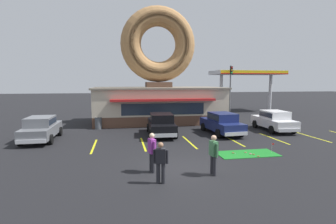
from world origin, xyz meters
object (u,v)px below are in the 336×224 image
(golf_ball, at_px, (235,153))
(putting_flag_pin, at_px, (273,146))
(car_grey, at_px, (41,128))
(pedestrian_hooded_kid, at_px, (214,153))
(trash_bin, at_px, (98,123))
(car_black, at_px, (161,123))
(pedestrian_blue_sweater_man, at_px, (152,151))
(car_white, at_px, (274,120))
(pedestrian_leather_jacket_man, at_px, (161,161))
(traffic_light_pole, at_px, (231,83))
(car_navy, at_px, (222,122))

(golf_ball, distance_m, putting_flag_pin, 2.10)
(car_grey, distance_m, pedestrian_hooded_kid, 12.22)
(golf_ball, bearing_deg, trash_bin, 130.80)
(putting_flag_pin, distance_m, car_black, 7.94)
(car_grey, height_order, trash_bin, car_grey)
(pedestrian_blue_sweater_man, relative_size, pedestrian_hooded_kid, 1.01)
(car_white, height_order, pedestrian_blue_sweater_man, pedestrian_blue_sweater_man)
(pedestrian_leather_jacket_man, bearing_deg, pedestrian_blue_sweater_man, 97.95)
(pedestrian_hooded_kid, bearing_deg, putting_flag_pin, 30.80)
(car_white, xyz_separation_m, car_grey, (-17.27, -0.47, 0.00))
(car_grey, bearing_deg, traffic_light_pole, 31.82)
(trash_bin, bearing_deg, pedestrian_leather_jacket_man, -75.00)
(pedestrian_blue_sweater_man, bearing_deg, putting_flag_pin, 14.56)
(car_white, height_order, traffic_light_pole, traffic_light_pole)
(putting_flag_pin, height_order, pedestrian_hooded_kid, pedestrian_hooded_kid)
(car_navy, xyz_separation_m, pedestrian_hooded_kid, (-3.65, -8.20, 0.08))
(car_navy, bearing_deg, pedestrian_blue_sweater_man, -129.70)
(car_white, relative_size, pedestrian_blue_sweater_man, 2.69)
(car_black, relative_size, pedestrian_hooded_kid, 2.72)
(golf_ball, xyz_separation_m, pedestrian_leather_jacket_man, (-4.58, -3.27, 0.85))
(car_navy, relative_size, pedestrian_leather_jacket_man, 2.88)
(pedestrian_hooded_kid, distance_m, traffic_light_pole, 21.81)
(pedestrian_hooded_kid, xyz_separation_m, pedestrian_leather_jacket_man, (-2.30, -0.49, -0.05))
(pedestrian_blue_sweater_man, relative_size, trash_bin, 1.77)
(car_grey, bearing_deg, pedestrian_hooded_kid, -42.41)
(car_white, xyz_separation_m, car_black, (-9.13, -0.16, 0.00))
(car_white, xyz_separation_m, traffic_light_pole, (0.99, 10.85, 2.84))
(pedestrian_leather_jacket_man, xyz_separation_m, traffic_light_pole, (11.54, 20.06, 2.81))
(putting_flag_pin, distance_m, pedestrian_hooded_kid, 5.07)
(pedestrian_leather_jacket_man, bearing_deg, car_navy, 55.58)
(pedestrian_hooded_kid, bearing_deg, car_black, 95.90)
(car_navy, bearing_deg, putting_flag_pin, -83.09)
(car_white, relative_size, trash_bin, 4.76)
(car_navy, relative_size, trash_bin, 4.79)
(car_black, distance_m, trash_bin, 5.85)
(pedestrian_blue_sweater_man, height_order, pedestrian_leather_jacket_man, pedestrian_blue_sweater_man)
(golf_ball, xyz_separation_m, car_white, (5.97, 5.93, 0.82))
(pedestrian_leather_jacket_man, bearing_deg, pedestrian_hooded_kid, 11.97)
(car_white, height_order, car_grey, same)
(car_navy, bearing_deg, car_black, 175.61)
(car_black, distance_m, pedestrian_leather_jacket_man, 9.15)
(car_white, bearing_deg, car_black, -178.98)
(pedestrian_leather_jacket_man, bearing_deg, car_white, 41.09)
(car_white, distance_m, traffic_light_pole, 11.26)
(pedestrian_blue_sweater_man, bearing_deg, trash_bin, 105.79)
(golf_ball, distance_m, pedestrian_leather_jacket_man, 5.69)
(golf_ball, height_order, car_navy, car_navy)
(car_grey, xyz_separation_m, traffic_light_pole, (18.26, 11.33, 2.84))
(trash_bin, bearing_deg, pedestrian_hooded_kid, -64.75)
(car_black, height_order, pedestrian_leather_jacket_man, pedestrian_leather_jacket_man)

